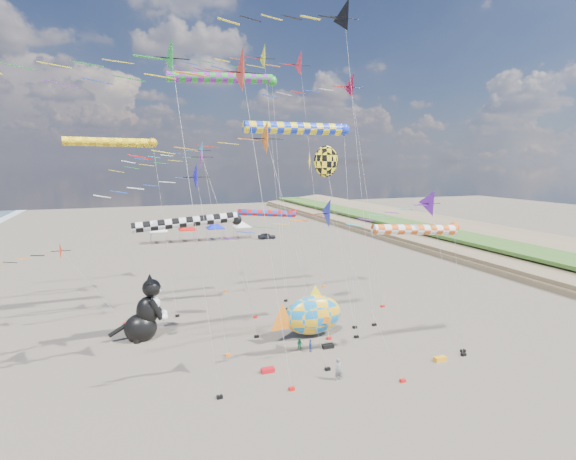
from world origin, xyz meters
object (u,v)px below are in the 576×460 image
Objects in this scene: cat_inflatable at (143,308)px; fish_inflatable at (312,315)px; child_green at (300,345)px; person_adult at (339,369)px; child_blue at (310,346)px; parked_car at (267,236)px.

fish_inflatable is (12.95, -4.23, -0.76)m from cat_inflatable.
cat_inflatable is 13.64m from fish_inflatable.
person_adult is at bearing -48.02° from child_green.
child_blue is 0.29× the size of parked_car.
child_blue is 50.36m from parked_car.
cat_inflatable is 1.61× the size of parked_car.
fish_inflatable is 7.62m from person_adult.
child_green is (10.97, -6.46, -2.15)m from cat_inflatable.
child_green is at bearing -28.32° from cat_inflatable.
person_adult reaches higher than child_blue.
fish_inflatable is 4.39× the size of person_adult.
child_green is (-0.70, 5.20, -0.26)m from person_adult.
parked_car is at bearing 75.87° from person_adult.
child_green is at bearing 166.27° from parked_car.
person_adult is 1.51× the size of child_green.
fish_inflatable is 3.26m from child_blue.
cat_inflatable is at bearing 161.89° from fish_inflatable.
person_adult is 5.26m from child_green.
cat_inflatable is at bearing -176.18° from child_green.
parked_car is (11.89, 48.93, 0.08)m from child_blue.
fish_inflatable reaches higher than child_green.
child_blue is at bearing -115.74° from fish_inflatable.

